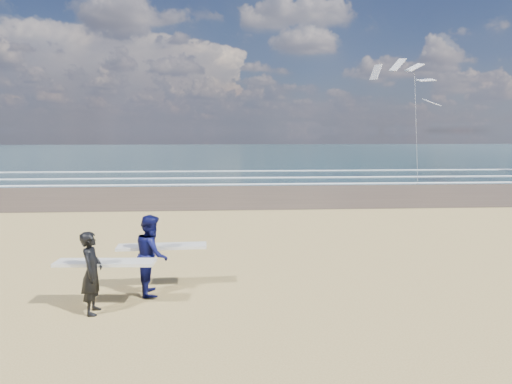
{
  "coord_description": "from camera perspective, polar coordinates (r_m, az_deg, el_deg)",
  "views": [
    {
      "loc": [
        2.12,
        -10.38,
        3.94
      ],
      "look_at": [
        3.18,
        6.0,
        1.73
      ],
      "focal_mm": 32.0,
      "sensor_mm": 36.0,
      "label": 1
    }
  ],
  "objects": [
    {
      "name": "kite_1",
      "position": [
        38.14,
        19.32,
        10.05
      ],
      "size": [
        6.26,
        4.79,
        10.19
      ],
      "color": "slate",
      "rests_on": "ground"
    },
    {
      "name": "surfer_near",
      "position": [
        10.62,
        -19.64,
        -9.32
      ],
      "size": [
        2.23,
        1.01,
        1.81
      ],
      "color": "black",
      "rests_on": "ground"
    },
    {
      "name": "surfer_far",
      "position": [
        11.42,
        -12.82,
        -7.57
      ],
      "size": [
        2.22,
        1.19,
        1.95
      ],
      "color": "#0C0F46",
      "rests_on": "ground"
    },
    {
      "name": "foam_breakers",
      "position": [
        42.61,
        21.14,
        1.91
      ],
      "size": [
        220.0,
        11.7,
        0.05
      ],
      "color": "white",
      "rests_on": "ground"
    },
    {
      "name": "wet_sand_strip",
      "position": [
        33.77,
        28.29,
        0.05
      ],
      "size": [
        220.0,
        12.0,
        0.01
      ],
      "primitive_type": "cube",
      "color": "#4A3927",
      "rests_on": "ground"
    },
    {
      "name": "ocean",
      "position": [
        84.39,
        8.56,
        4.91
      ],
      "size": [
        220.0,
        100.0,
        0.02
      ],
      "primitive_type": "cube",
      "color": "#1A363B",
      "rests_on": "ground"
    }
  ]
}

